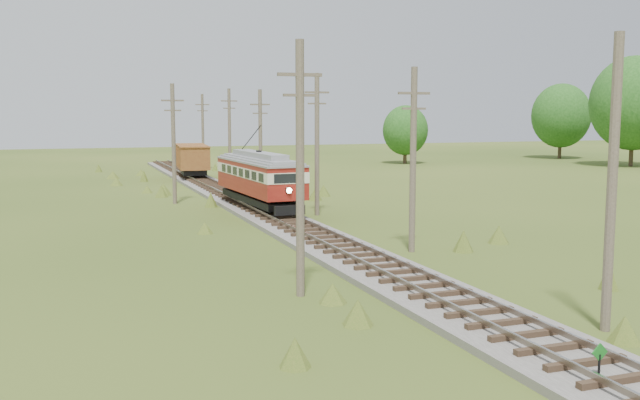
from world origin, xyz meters
name	(u,v)px	position (x,y,z in m)	size (l,w,h in m)	color
railbed_main	(257,209)	(0.00, 34.00, 0.19)	(3.60, 96.00, 0.57)	#605B54
switch_marker	(599,361)	(-0.20, 1.50, 0.63)	(0.45, 0.06, 1.08)	black
streetcar	(259,176)	(0.00, 33.29, 2.46)	(3.21, 11.45, 5.19)	black
gondola	(192,158)	(0.00, 58.80, 2.11)	(3.60, 8.85, 2.86)	black
gravel_pile	(251,179)	(3.91, 50.82, 0.59)	(3.45, 3.66, 1.25)	gray
utility_pole_r_1	(612,185)	(3.10, 5.00, 4.40)	(0.30, 0.30, 8.80)	brown
utility_pole_r_2	(413,158)	(3.30, 18.00, 4.42)	(1.60, 0.30, 8.60)	brown
utility_pole_r_3	(317,143)	(3.20, 31.00, 4.63)	(1.60, 0.30, 9.00)	brown
utility_pole_r_4	(260,141)	(3.00, 44.00, 4.32)	(1.60, 0.30, 8.40)	brown
utility_pole_r_5	(230,133)	(3.40, 57.00, 4.58)	(1.60, 0.30, 8.90)	brown
utility_pole_r_6	(203,131)	(3.20, 70.00, 4.47)	(1.60, 0.30, 8.70)	brown
utility_pole_l_a	(300,167)	(-4.20, 12.00, 4.63)	(1.60, 0.30, 9.00)	brown
utility_pole_l_b	(174,142)	(-4.50, 40.00, 4.42)	(1.60, 0.30, 8.60)	brown
tree_right_4	(634,103)	(54.00, 58.00, 7.75)	(10.50, 10.50, 13.53)	#38281C
tree_right_5	(561,116)	(56.00, 74.00, 6.19)	(8.40, 8.40, 10.82)	#38281C
tree_mid_b	(405,130)	(30.00, 72.00, 4.33)	(5.88, 5.88, 7.57)	#38281C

